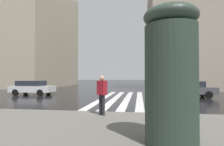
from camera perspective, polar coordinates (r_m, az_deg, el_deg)
ground_plane at (r=12.19m, az=-3.59°, el=-9.57°), size 220.00×220.00×0.00m
zebra_crossing at (r=15.94m, az=4.68°, el=-7.58°), size 13.00×4.50×0.01m
billboard_column at (r=4.84m, az=17.26°, el=0.16°), size 1.32×1.32×3.37m
traffic_signal_post at (r=8.46m, az=23.29°, el=4.71°), size 0.44×0.30×3.43m
car_white at (r=20.23m, az=-22.84°, el=-4.00°), size 1.85×4.10×1.41m
car_dark_grey at (r=17.86m, az=22.24°, el=-4.39°), size 1.85×4.10×1.41m
pedestrian_approaching_kerb at (r=8.14m, az=-3.04°, el=-5.67°), size 0.42×0.47×1.68m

